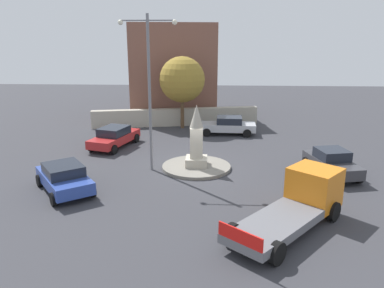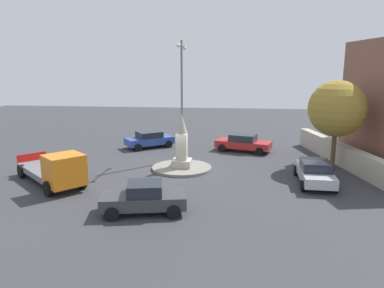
{
  "view_description": "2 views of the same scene",
  "coord_description": "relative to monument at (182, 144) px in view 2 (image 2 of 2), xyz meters",
  "views": [
    {
      "loc": [
        0.86,
        -21.3,
        7.53
      ],
      "look_at": [
        -0.27,
        0.21,
        1.44
      ],
      "focal_mm": 35.57,
      "sensor_mm": 36.0,
      "label": 1
    },
    {
      "loc": [
        23.03,
        3.49,
        6.65
      ],
      "look_at": [
        0.16,
        0.72,
        1.81
      ],
      "focal_mm": 33.02,
      "sensor_mm": 36.0,
      "label": 2
    }
  ],
  "objects": [
    {
      "name": "car_blue_near_island",
      "position": [
        -6.47,
        -3.83,
        -1.0
      ],
      "size": [
        3.89,
        4.35,
        1.43
      ],
      "color": "#2D479E",
      "rests_on": "ground"
    },
    {
      "name": "car_dark_grey_parked_left",
      "position": [
        7.64,
        -0.67,
        -1.01
      ],
      "size": [
        2.58,
        4.23,
        1.48
      ],
      "color": "#38383D",
      "rests_on": "ground"
    },
    {
      "name": "ground_plane",
      "position": [
        0.0,
        0.0,
        -1.75
      ],
      "size": [
        80.0,
        80.0,
        0.0
      ],
      "primitive_type": "plane",
      "color": "#38383D"
    },
    {
      "name": "stone_boundary_wall",
      "position": [
        -2.25,
        11.21,
        -1.0
      ],
      "size": [
        14.31,
        3.53,
        1.5
      ],
      "primitive_type": "cube",
      "rotation": [
        0.0,
        0.0,
        3.34
      ],
      "color": "#B2AA99",
      "rests_on": "ground"
    },
    {
      "name": "truck_orange_far_side",
      "position": [
        4.55,
        -6.63,
        -0.76
      ],
      "size": [
        5.51,
        5.95,
        2.12
      ],
      "color": "orange",
      "rests_on": "ground"
    },
    {
      "name": "streetlamp",
      "position": [
        -2.6,
        -0.37,
        3.47
      ],
      "size": [
        3.17,
        0.28,
        8.72
      ],
      "color": "slate",
      "rests_on": "ground"
    },
    {
      "name": "tree_near_wall",
      "position": [
        -1.63,
        10.31,
        2.35
      ],
      "size": [
        3.78,
        3.78,
        6.01
      ],
      "color": "brown",
      "rests_on": "ground"
    },
    {
      "name": "car_red_parked_right",
      "position": [
        -5.96,
        4.27,
        -1.01
      ],
      "size": [
        2.98,
        4.8,
        1.44
      ],
      "color": "#B22323",
      "rests_on": "ground"
    },
    {
      "name": "traffic_island",
      "position": [
        0.0,
        0.0,
        -1.66
      ],
      "size": [
        4.06,
        4.06,
        0.18
      ],
      "primitive_type": "cylinder",
      "color": "gray",
      "rests_on": "ground"
    },
    {
      "name": "monument",
      "position": [
        0.0,
        0.0,
        0.0
      ],
      "size": [
        1.25,
        1.25,
        3.65
      ],
      "color": "#B2AA99",
      "rests_on": "traffic_island"
    },
    {
      "name": "car_silver_approaching",
      "position": [
        2.14,
        8.32,
        -1.02
      ],
      "size": [
        4.55,
        2.1,
        1.43
      ],
      "color": "#B7BABF",
      "rests_on": "ground"
    }
  ]
}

